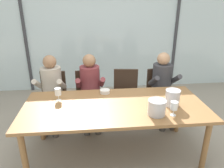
{
  "coord_description": "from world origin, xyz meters",
  "views": [
    {
      "loc": [
        -0.28,
        -2.41,
        2.0
      ],
      "look_at": [
        0.0,
        0.35,
        0.9
      ],
      "focal_mm": 34.0,
      "sensor_mm": 36.0,
      "label": 1
    }
  ],
  "objects_px": {
    "tasting_bowl": "(105,91)",
    "chair_near_curtain": "(53,94)",
    "ice_bucket_primary": "(157,107)",
    "person_maroon_top": "(90,86)",
    "person_beige_jumper": "(51,88)",
    "chair_right_of_center": "(160,90)",
    "wine_glass_by_left_taster": "(58,92)",
    "person_charcoal_jacket": "(163,84)",
    "dining_table": "(115,110)",
    "ice_bucket_secondary": "(173,98)",
    "wine_glass_near_bucket": "(174,106)",
    "chair_center": "(126,91)"
  },
  "relations": [
    {
      "from": "person_maroon_top",
      "to": "ice_bucket_secondary",
      "type": "height_order",
      "value": "person_maroon_top"
    },
    {
      "from": "chair_near_curtain",
      "to": "ice_bucket_primary",
      "type": "relative_size",
      "value": 4.17
    },
    {
      "from": "chair_near_curtain",
      "to": "person_charcoal_jacket",
      "type": "distance_m",
      "value": 1.87
    },
    {
      "from": "ice_bucket_secondary",
      "to": "person_beige_jumper",
      "type": "bearing_deg",
      "value": 152.01
    },
    {
      "from": "wine_glass_by_left_taster",
      "to": "person_charcoal_jacket",
      "type": "bearing_deg",
      "value": 19.64
    },
    {
      "from": "dining_table",
      "to": "chair_right_of_center",
      "type": "bearing_deg",
      "value": 45.61
    },
    {
      "from": "ice_bucket_primary",
      "to": "person_maroon_top",
      "type": "bearing_deg",
      "value": 125.34
    },
    {
      "from": "ice_bucket_primary",
      "to": "ice_bucket_secondary",
      "type": "height_order",
      "value": "ice_bucket_secondary"
    },
    {
      "from": "chair_near_curtain",
      "to": "ice_bucket_primary",
      "type": "height_order",
      "value": "ice_bucket_primary"
    },
    {
      "from": "person_beige_jumper",
      "to": "ice_bucket_secondary",
      "type": "bearing_deg",
      "value": -22.32
    },
    {
      "from": "chair_right_of_center",
      "to": "ice_bucket_secondary",
      "type": "height_order",
      "value": "ice_bucket_secondary"
    },
    {
      "from": "person_charcoal_jacket",
      "to": "wine_glass_by_left_taster",
      "type": "height_order",
      "value": "person_charcoal_jacket"
    },
    {
      "from": "person_beige_jumper",
      "to": "wine_glass_near_bucket",
      "type": "distance_m",
      "value": 1.95
    },
    {
      "from": "chair_center",
      "to": "person_maroon_top",
      "type": "relative_size",
      "value": 0.74
    },
    {
      "from": "dining_table",
      "to": "wine_glass_by_left_taster",
      "type": "distance_m",
      "value": 0.78
    },
    {
      "from": "dining_table",
      "to": "wine_glass_near_bucket",
      "type": "relative_size",
      "value": 13.39
    },
    {
      "from": "dining_table",
      "to": "wine_glass_near_bucket",
      "type": "xyz_separation_m",
      "value": [
        0.65,
        -0.33,
        0.18
      ]
    },
    {
      "from": "chair_center",
      "to": "wine_glass_near_bucket",
      "type": "distance_m",
      "value": 1.35
    },
    {
      "from": "chair_near_curtain",
      "to": "person_charcoal_jacket",
      "type": "bearing_deg",
      "value": -0.59
    },
    {
      "from": "person_charcoal_jacket",
      "to": "wine_glass_near_bucket",
      "type": "distance_m",
      "value": 1.17
    },
    {
      "from": "ice_bucket_secondary",
      "to": "tasting_bowl",
      "type": "relative_size",
      "value": 1.5
    },
    {
      "from": "person_maroon_top",
      "to": "wine_glass_near_bucket",
      "type": "bearing_deg",
      "value": -51.68
    },
    {
      "from": "chair_near_curtain",
      "to": "person_maroon_top",
      "type": "relative_size",
      "value": 0.74
    },
    {
      "from": "dining_table",
      "to": "ice_bucket_primary",
      "type": "xyz_separation_m",
      "value": [
        0.46,
        -0.29,
        0.16
      ]
    },
    {
      "from": "person_charcoal_jacket",
      "to": "wine_glass_by_left_taster",
      "type": "distance_m",
      "value": 1.75
    },
    {
      "from": "ice_bucket_secondary",
      "to": "wine_glass_near_bucket",
      "type": "distance_m",
      "value": 0.25
    },
    {
      "from": "person_beige_jumper",
      "to": "chair_right_of_center",
      "type": "bearing_deg",
      "value": 9.72
    },
    {
      "from": "dining_table",
      "to": "chair_right_of_center",
      "type": "xyz_separation_m",
      "value": [
        0.91,
        0.93,
        -0.16
      ]
    },
    {
      "from": "ice_bucket_secondary",
      "to": "wine_glass_near_bucket",
      "type": "relative_size",
      "value": 1.23
    },
    {
      "from": "person_maroon_top",
      "to": "ice_bucket_primary",
      "type": "distance_m",
      "value": 1.34
    },
    {
      "from": "person_charcoal_jacket",
      "to": "wine_glass_near_bucket",
      "type": "relative_size",
      "value": 6.94
    },
    {
      "from": "person_maroon_top",
      "to": "tasting_bowl",
      "type": "xyz_separation_m",
      "value": [
        0.21,
        -0.41,
        0.08
      ]
    },
    {
      "from": "dining_table",
      "to": "ice_bucket_secondary",
      "type": "bearing_deg",
      "value": -6.73
    },
    {
      "from": "chair_center",
      "to": "wine_glass_by_left_taster",
      "type": "distance_m",
      "value": 1.31
    },
    {
      "from": "chair_center",
      "to": "wine_glass_by_left_taster",
      "type": "bearing_deg",
      "value": -137.92
    },
    {
      "from": "chair_near_curtain",
      "to": "wine_glass_by_left_taster",
      "type": "xyz_separation_m",
      "value": [
        0.21,
        -0.74,
        0.35
      ]
    },
    {
      "from": "chair_center",
      "to": "chair_right_of_center",
      "type": "relative_size",
      "value": 1.0
    },
    {
      "from": "person_maroon_top",
      "to": "ice_bucket_primary",
      "type": "height_order",
      "value": "person_maroon_top"
    },
    {
      "from": "tasting_bowl",
      "to": "wine_glass_by_left_taster",
      "type": "distance_m",
      "value": 0.66
    },
    {
      "from": "person_maroon_top",
      "to": "ice_bucket_secondary",
      "type": "bearing_deg",
      "value": -42.64
    },
    {
      "from": "dining_table",
      "to": "ice_bucket_primary",
      "type": "height_order",
      "value": "ice_bucket_primary"
    },
    {
      "from": "person_beige_jumper",
      "to": "ice_bucket_primary",
      "type": "relative_size",
      "value": 5.67
    },
    {
      "from": "person_charcoal_jacket",
      "to": "person_beige_jumper",
      "type": "bearing_deg",
      "value": 175.34
    },
    {
      "from": "chair_right_of_center",
      "to": "ice_bucket_primary",
      "type": "relative_size",
      "value": 4.17
    },
    {
      "from": "chair_near_curtain",
      "to": "ice_bucket_secondary",
      "type": "bearing_deg",
      "value": -27.66
    },
    {
      "from": "chair_center",
      "to": "person_charcoal_jacket",
      "type": "height_order",
      "value": "person_charcoal_jacket"
    },
    {
      "from": "chair_center",
      "to": "tasting_bowl",
      "type": "distance_m",
      "value": 0.72
    },
    {
      "from": "tasting_bowl",
      "to": "chair_near_curtain",
      "type": "bearing_deg",
      "value": 146.43
    },
    {
      "from": "dining_table",
      "to": "tasting_bowl",
      "type": "height_order",
      "value": "tasting_bowl"
    },
    {
      "from": "person_charcoal_jacket",
      "to": "chair_near_curtain",
      "type": "bearing_deg",
      "value": 170.64
    }
  ]
}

